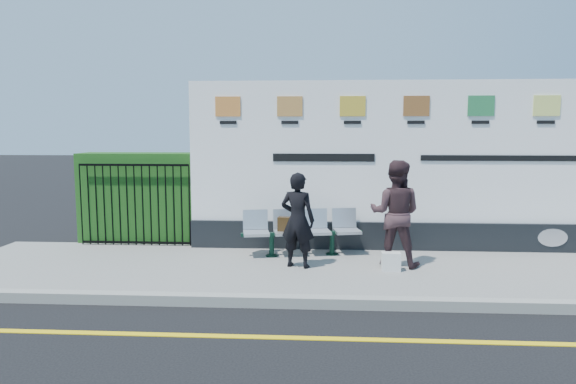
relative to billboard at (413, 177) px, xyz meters
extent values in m
plane|color=black|center=(-0.50, -3.85, -1.42)|extent=(80.00, 80.00, 0.00)
cube|color=gray|center=(-0.50, -1.35, -1.36)|extent=(14.00, 3.00, 0.12)
cube|color=gray|center=(-0.50, -2.85, -1.35)|extent=(14.00, 0.18, 0.14)
cube|color=yellow|center=(-0.50, -3.85, -1.42)|extent=(14.00, 0.10, 0.01)
cube|color=black|center=(0.00, 0.00, -1.05)|extent=(8.00, 0.30, 0.50)
cube|color=white|center=(0.00, 0.00, 0.45)|extent=(8.00, 0.14, 2.50)
cube|color=#1E5118|center=(-5.08, 0.45, -0.45)|extent=(2.35, 0.70, 1.70)
imported|color=black|center=(-2.00, -1.35, -0.56)|extent=(0.62, 0.50, 1.49)
imported|color=#3A2529|center=(-0.48, -1.16, -0.46)|extent=(0.95, 0.83, 1.67)
cube|color=#2F1F0D|center=(-2.22, -0.64, -0.75)|extent=(0.32, 0.18, 0.24)
cube|color=silver|center=(-0.57, -1.49, -1.16)|extent=(0.28, 0.17, 0.28)
camera|label=1|loc=(-1.68, -9.20, 0.83)|focal=32.00mm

